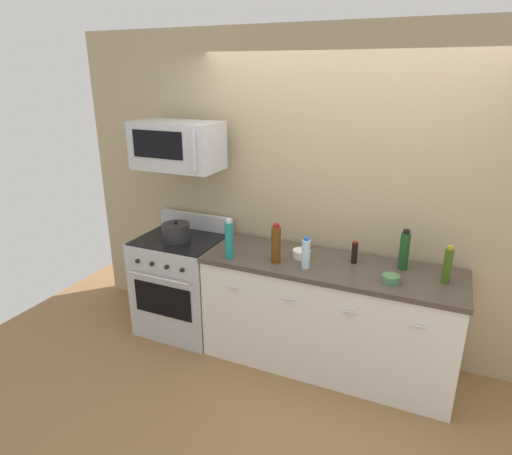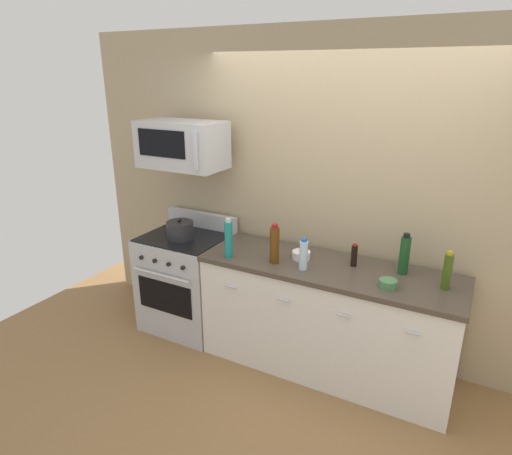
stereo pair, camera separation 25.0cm
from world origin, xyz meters
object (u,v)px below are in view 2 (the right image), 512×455
at_px(bottle_sparkling_teal, 229,239).
at_px(bottle_wine_green, 404,255).
at_px(microwave, 182,145).
at_px(bowl_white_ceramic, 301,255).
at_px(range_oven, 187,281).
at_px(bottle_olive_oil, 447,271).
at_px(stockpot, 180,230).
at_px(bottle_wine_amber, 275,245).
at_px(bowl_green_glaze, 388,283).
at_px(bottle_water_clear, 303,255).
at_px(bottle_soy_sauce_dark, 354,255).

height_order(bottle_sparkling_teal, bottle_wine_green, bottle_sparkling_teal).
relative_size(microwave, bowl_white_ceramic, 5.10).
distance_m(range_oven, bottle_olive_oil, 2.30).
relative_size(bottle_sparkling_teal, stockpot, 1.37).
distance_m(bowl_white_ceramic, stockpot, 1.14).
xyz_separation_m(microwave, bottle_olive_oil, (2.22, -0.02, -0.70)).
relative_size(range_oven, bottle_wine_amber, 3.34).
bearing_deg(bowl_green_glaze, bottle_wine_amber, 179.68).
bearing_deg(bowl_white_ceramic, range_oven, -178.25).
relative_size(bottle_sparkling_teal, bottle_wine_amber, 1.03).
distance_m(bottle_wine_amber, bowl_green_glaze, 0.89).
height_order(bottle_wine_green, bottle_wine_amber, bottle_wine_amber).
distance_m(bottle_olive_oil, bottle_water_clear, 1.01).
xyz_separation_m(microwave, stockpot, (-0.00, -0.10, -0.75)).
height_order(bottle_soy_sauce_dark, bowl_white_ceramic, bottle_soy_sauce_dark).
distance_m(bottle_soy_sauce_dark, bowl_green_glaze, 0.40).
xyz_separation_m(bottle_soy_sauce_dark, bowl_white_ceramic, (-0.41, -0.06, -0.05)).
distance_m(bottle_wine_green, bottle_soy_sauce_dark, 0.37).
height_order(bottle_sparkling_teal, bowl_white_ceramic, bottle_sparkling_teal).
distance_m(bottle_water_clear, bowl_green_glaze, 0.64).
relative_size(bottle_wine_amber, bowl_green_glaze, 2.58).
bearing_deg(bottle_wine_green, bottle_olive_oil, -20.94).
bearing_deg(stockpot, bottle_wine_green, 5.70).
relative_size(bottle_wine_green, bowl_green_glaze, 2.56).
xyz_separation_m(bottle_wine_green, stockpot, (-1.91, -0.19, -0.07)).
height_order(range_oven, microwave, microwave).
xyz_separation_m(bottle_olive_oil, bowl_green_glaze, (-0.36, -0.16, -0.10)).
xyz_separation_m(bottle_sparkling_teal, bottle_soy_sauce_dark, (0.94, 0.31, -0.07)).
bearing_deg(bottle_wine_amber, bowl_white_ceramic, 47.11).
height_order(bottle_wine_green, bottle_soy_sauce_dark, bottle_wine_green).
bearing_deg(bottle_sparkling_teal, microwave, 157.32).
xyz_separation_m(bottle_water_clear, stockpot, (-1.23, 0.09, -0.04)).
bearing_deg(bottle_water_clear, bottle_wine_green, 22.21).
distance_m(bottle_soy_sauce_dark, stockpot, 1.56).
bearing_deg(bottle_wine_amber, bottle_olive_oil, 7.12).
distance_m(bottle_wine_green, bottle_water_clear, 0.74).
bearing_deg(range_oven, bowl_white_ceramic, 1.75).
bearing_deg(stockpot, bowl_green_glaze, -2.66).
xyz_separation_m(range_oven, microwave, (0.00, 0.04, 1.28)).
bearing_deg(bottle_wine_green, bottle_sparkling_teal, -165.12).
bearing_deg(bowl_white_ceramic, bottle_sparkling_teal, -155.36).
bearing_deg(stockpot, bottle_water_clear, -4.12).
xyz_separation_m(range_oven, bottle_wine_green, (1.91, 0.14, 0.60)).
relative_size(range_oven, bottle_water_clear, 4.33).
distance_m(microwave, bottle_wine_amber, 1.21).
relative_size(bowl_white_ceramic, stockpot, 0.61).
relative_size(bowl_green_glaze, bowl_white_ceramic, 0.85).
relative_size(microwave, bottle_wine_green, 2.35).
bearing_deg(bottle_water_clear, bowl_white_ceramic, 116.82).
bearing_deg(bottle_soy_sauce_dark, bottle_water_clear, -143.18).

